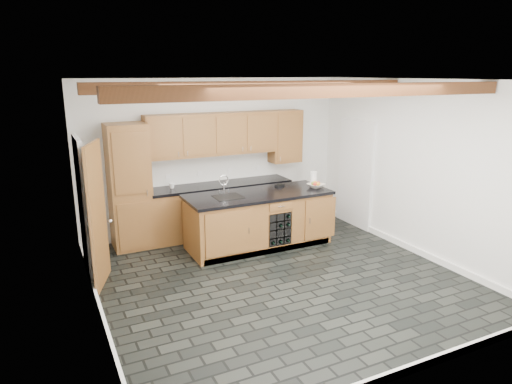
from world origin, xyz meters
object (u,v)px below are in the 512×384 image
island (259,220)px  kitchen_scale (280,185)px  fruit_bowl (316,186)px  paper_towel (313,179)px

island → kitchen_scale: size_ratio=13.68×
fruit_bowl → island: bearing=175.7°
kitchen_scale → fruit_bowl: fruit_bowl is taller
island → kitchen_scale: kitchen_scale is taller
island → fruit_bowl: 1.19m
kitchen_scale → fruit_bowl: bearing=-51.1°
paper_towel → island: bearing=-176.8°
island → kitchen_scale: bearing=27.1°
fruit_bowl → paper_towel: size_ratio=1.13×
fruit_bowl → paper_towel: (0.04, 0.14, 0.09)m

